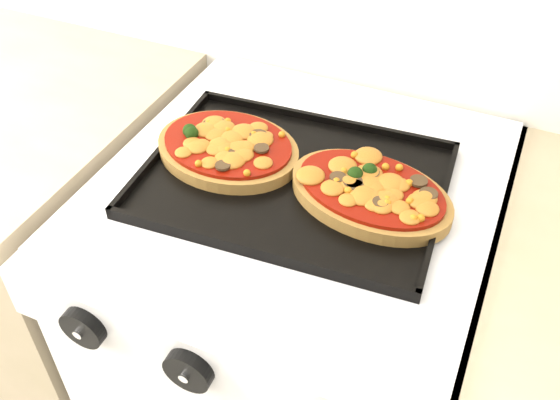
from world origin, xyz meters
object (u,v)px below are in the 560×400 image
at_px(stove, 295,352).
at_px(pizza_left, 228,147).
at_px(baking_tray, 294,179).
at_px(pizza_right, 371,191).

height_order(stove, pizza_left, pizza_left).
bearing_deg(pizza_left, stove, 1.00).
bearing_deg(stove, baking_tray, -104.90).
bearing_deg(pizza_right, baking_tray, -179.19).
distance_m(stove, pizza_right, 0.50).
bearing_deg(stove, pizza_right, -7.01).
distance_m(stove, baking_tray, 0.47).
relative_size(stove, baking_tray, 2.06).
distance_m(baking_tray, pizza_left, 0.12).
bearing_deg(pizza_left, baking_tray, -6.62).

